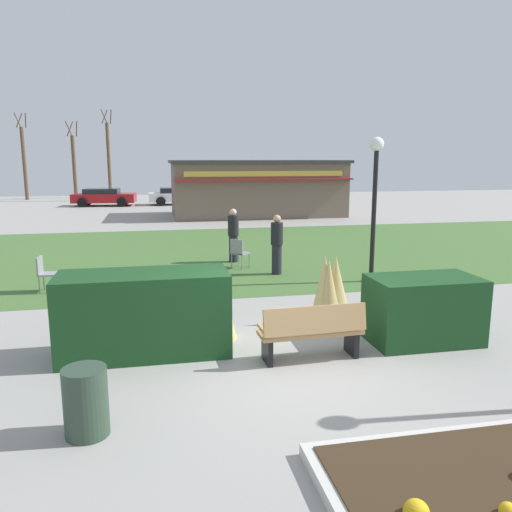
% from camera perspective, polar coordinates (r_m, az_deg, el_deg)
% --- Properties ---
extents(ground_plane, '(80.00, 80.00, 0.00)m').
position_cam_1_polar(ground_plane, '(8.08, 3.82, -12.62)').
color(ground_plane, '#999691').
extents(lawn_patch, '(36.00, 12.00, 0.01)m').
position_cam_1_polar(lawn_patch, '(17.70, -4.84, 0.40)').
color(lawn_patch, '#446B33').
rests_on(lawn_patch, ground_plane).
extents(flower_bed, '(3.20, 2.07, 0.32)m').
position_cam_1_polar(flower_bed, '(5.84, 24.94, -22.66)').
color(flower_bed, beige).
rests_on(flower_bed, ground_plane).
extents(park_bench, '(1.72, 0.59, 0.95)m').
position_cam_1_polar(park_bench, '(8.29, 6.33, -8.49)').
color(park_bench, tan).
rests_on(park_bench, ground_plane).
extents(hedge_left, '(2.78, 1.10, 1.39)m').
position_cam_1_polar(hedge_left, '(8.64, -12.46, -6.38)').
color(hedge_left, '#19421E').
rests_on(hedge_left, ground_plane).
extents(hedge_right, '(1.91, 1.10, 1.18)m').
position_cam_1_polar(hedge_right, '(9.49, 18.35, -5.77)').
color(hedge_right, '#19421E').
rests_on(hedge_right, ground_plane).
extents(ornamental_grass_behind_left, '(0.67, 0.67, 1.31)m').
position_cam_1_polar(ornamental_grass_behind_left, '(10.41, 8.93, -3.50)').
color(ornamental_grass_behind_left, tan).
rests_on(ornamental_grass_behind_left, ground_plane).
extents(ornamental_grass_behind_right, '(0.55, 0.55, 1.40)m').
position_cam_1_polar(ornamental_grass_behind_right, '(10.09, 7.71, -3.67)').
color(ornamental_grass_behind_right, tan).
rests_on(ornamental_grass_behind_right, ground_plane).
extents(ornamental_grass_behind_center, '(0.56, 0.56, 1.29)m').
position_cam_1_polar(ornamental_grass_behind_center, '(10.09, 8.17, -4.02)').
color(ornamental_grass_behind_center, tan).
rests_on(ornamental_grass_behind_center, ground_plane).
extents(ornamental_grass_behind_far, '(0.68, 0.68, 1.30)m').
position_cam_1_polar(ornamental_grass_behind_far, '(9.18, -4.32, -5.40)').
color(ornamental_grass_behind_far, tan).
rests_on(ornamental_grass_behind_far, ground_plane).
extents(lamppost_mid, '(0.36, 0.36, 3.77)m').
position_cam_1_polar(lamppost_mid, '(13.51, 13.26, 7.12)').
color(lamppost_mid, black).
rests_on(lamppost_mid, ground_plane).
extents(trash_bin, '(0.52, 0.52, 0.83)m').
position_cam_1_polar(trash_bin, '(6.49, -18.64, -15.32)').
color(trash_bin, '#2D4233').
rests_on(trash_bin, ground_plane).
extents(food_kiosk, '(9.80, 5.23, 3.14)m').
position_cam_1_polar(food_kiosk, '(29.30, 0.05, 7.71)').
color(food_kiosk, '#6B5B4C').
rests_on(food_kiosk, ground_plane).
extents(cafe_chair_west, '(0.62, 0.62, 0.89)m').
position_cam_1_polar(cafe_chair_west, '(14.99, -1.96, 0.56)').
color(cafe_chair_west, gray).
rests_on(cafe_chair_west, ground_plane).
extents(cafe_chair_east, '(0.47, 0.47, 0.89)m').
position_cam_1_polar(cafe_chair_east, '(13.38, -22.73, -1.56)').
color(cafe_chair_east, gray).
rests_on(cafe_chair_east, ground_plane).
extents(person_strolling, '(0.34, 0.34, 1.69)m').
position_cam_1_polar(person_strolling, '(14.21, 2.36, 1.34)').
color(person_strolling, '#23232D').
rests_on(person_strolling, ground_plane).
extents(person_standing, '(0.34, 0.34, 1.69)m').
position_cam_1_polar(person_standing, '(15.93, -2.58, 2.38)').
color(person_standing, '#23232D').
rests_on(person_standing, ground_plane).
extents(parked_car_west_slot, '(4.34, 2.34, 1.20)m').
position_cam_1_polar(parked_car_west_slot, '(36.73, -16.80, 6.44)').
color(parked_car_west_slot, maroon).
rests_on(parked_car_west_slot, ground_plane).
extents(parked_car_center_slot, '(4.22, 2.10, 1.20)m').
position_cam_1_polar(parked_car_center_slot, '(36.62, -8.76, 6.76)').
color(parked_car_center_slot, silver).
rests_on(parked_car_center_slot, ground_plane).
extents(parked_car_east_slot, '(4.29, 2.22, 1.20)m').
position_cam_1_polar(parked_car_east_slot, '(37.35, 0.26, 6.97)').
color(parked_car_east_slot, navy).
rests_on(parked_car_east_slot, ground_plane).
extents(tree_left_bg, '(0.91, 0.96, 6.00)m').
position_cam_1_polar(tree_left_bg, '(41.58, -19.82, 9.49)').
color(tree_left_bg, brown).
rests_on(tree_left_bg, ground_plane).
extents(tree_right_bg, '(0.91, 0.96, 6.72)m').
position_cam_1_polar(tree_right_bg, '(44.35, -24.69, 9.65)').
color(tree_right_bg, brown).
rests_on(tree_right_bg, ground_plane).
extents(tree_center_bg, '(0.91, 0.96, 7.18)m').
position_cam_1_polar(tree_center_bg, '(44.46, -16.28, 10.50)').
color(tree_center_bg, brown).
rests_on(tree_center_bg, ground_plane).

